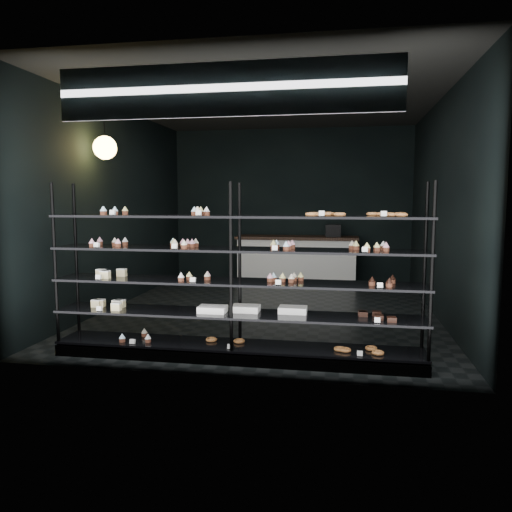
% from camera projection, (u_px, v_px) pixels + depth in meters
% --- Properties ---
extents(room, '(5.01, 6.01, 3.20)m').
position_uv_depth(room, '(270.00, 208.00, 7.65)').
color(room, black).
rests_on(room, ground).
extents(display_shelf, '(4.00, 0.50, 1.91)m').
position_uv_depth(display_shelf, '(233.00, 302.00, 5.37)').
color(display_shelf, black).
rests_on(display_shelf, room).
extents(signage, '(3.30, 0.05, 0.50)m').
position_uv_depth(signage, '(224.00, 90.00, 4.65)').
color(signage, '#0C1F40').
rests_on(signage, room).
extents(pendant_lamp, '(0.32, 0.32, 0.89)m').
position_uv_depth(pendant_lamp, '(105.00, 148.00, 7.00)').
color(pendant_lamp, black).
rests_on(pendant_lamp, room).
extents(service_counter, '(2.46, 0.65, 1.23)m').
position_uv_depth(service_counter, '(297.00, 259.00, 10.18)').
color(service_counter, silver).
rests_on(service_counter, room).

